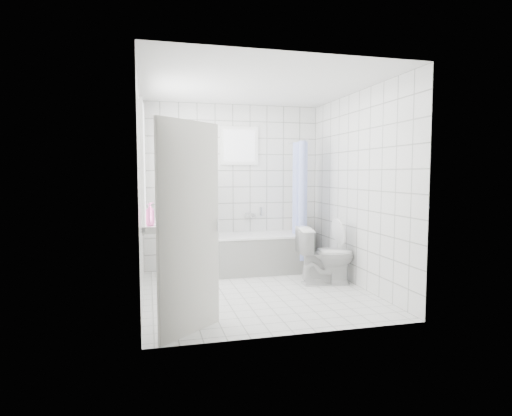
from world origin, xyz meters
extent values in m
plane|color=white|center=(0.00, 0.00, 0.00)|extent=(3.00, 3.00, 0.00)
plane|color=white|center=(0.00, 0.00, 2.60)|extent=(3.00, 3.00, 0.00)
cube|color=white|center=(0.00, 1.50, 1.30)|extent=(2.80, 0.02, 2.60)
cube|color=white|center=(0.00, -1.50, 1.30)|extent=(2.80, 0.02, 2.60)
cube|color=white|center=(-1.40, 0.00, 1.30)|extent=(0.02, 3.00, 2.60)
cube|color=white|center=(1.40, 0.00, 1.30)|extent=(0.02, 3.00, 2.60)
cube|color=white|center=(-1.35, 0.30, 1.60)|extent=(0.01, 0.90, 1.40)
cube|color=white|center=(0.10, 1.46, 1.95)|extent=(0.50, 0.01, 0.50)
cube|color=white|center=(-1.31, 0.30, 0.86)|extent=(0.18, 1.02, 0.08)
cube|color=silver|center=(-0.95, -1.21, 1.00)|extent=(0.62, 0.56, 2.00)
cube|color=white|center=(0.17, 1.12, 0.28)|extent=(1.64, 0.75, 0.55)
cube|color=white|center=(0.17, 1.12, 0.57)|extent=(1.66, 0.77, 0.03)
cube|color=white|center=(-0.73, 1.07, 0.75)|extent=(0.15, 0.85, 1.50)
cube|color=white|center=(1.12, 1.38, 0.28)|extent=(0.40, 0.24, 0.55)
imported|color=white|center=(1.03, 0.17, 0.39)|extent=(0.82, 0.53, 0.79)
cylinder|color=silver|center=(0.94, 1.10, 2.00)|extent=(0.02, 0.80, 0.02)
cube|color=silver|center=(0.27, 1.46, 0.85)|extent=(0.18, 0.06, 0.06)
imported|color=#E773CC|center=(-1.30, 0.58, 1.01)|extent=(0.11, 0.11, 0.21)
imported|color=silver|center=(-1.30, 0.26, 0.98)|extent=(0.15, 0.15, 0.16)
imported|color=pink|center=(-1.30, -0.07, 1.04)|extent=(0.14, 0.14, 0.27)
cylinder|color=#1826C0|center=(1.15, 1.38, 0.69)|extent=(0.06, 0.06, 0.27)
cylinder|color=yellow|center=(1.14, 1.29, 0.66)|extent=(0.06, 0.06, 0.22)
cylinder|color=#F0491C|center=(1.09, 1.38, 0.66)|extent=(0.06, 0.06, 0.22)
camera|label=1|loc=(-1.32, -5.20, 1.51)|focal=30.00mm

